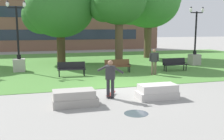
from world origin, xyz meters
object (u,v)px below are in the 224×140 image
park_bench_near_right (175,63)px  park_bench_far_right (72,68)px  skateboard (111,94)px  person_skateboarder (110,77)px  park_bench_far_left (118,65)px  concrete_block_left (157,92)px  lamp_post_right (19,57)px  concrete_block_center (75,98)px  lamp_post_center (195,53)px  person_bystander_near_lawn (154,60)px

park_bench_near_right → park_bench_far_right: bearing=-179.1°
park_bench_far_right → skateboard: bearing=-78.7°
person_skateboarder → park_bench_far_left: (2.30, 6.40, -0.44)m
concrete_block_left → park_bench_far_left: (0.30, 6.99, 0.23)m
park_bench_far_right → lamp_post_right: lamp_post_right is taller
concrete_block_center → lamp_post_right: (-2.67, 9.40, 0.72)m
park_bench_near_right → lamp_post_center: lamp_post_center is taller
skateboard → person_bystander_near_lawn: person_bystander_near_lawn is taller
lamp_post_right → park_bench_far_left: bearing=-19.3°
park_bench_far_left → lamp_post_right: bearing=160.7°
concrete_block_center → park_bench_far_right: bearing=83.9°
skateboard → park_bench_far_left: (2.17, 6.02, 0.45)m
person_skateboarder → person_bystander_near_lawn: bearing=48.3°
skateboard → person_bystander_near_lawn: (4.24, 4.51, 0.90)m
concrete_block_center → person_skateboarder: bearing=21.6°
concrete_block_left → person_bystander_near_lawn: (2.36, 5.48, 0.68)m
park_bench_far_right → person_bystander_near_lawn: (5.34, -1.05, 0.44)m
lamp_post_right → person_bystander_near_lawn: (8.72, -3.84, -0.05)m
person_skateboarder → person_bystander_near_lawn: size_ratio=1.00×
person_skateboarder → skateboard: bearing=71.4°
lamp_post_center → person_skateboarder: bearing=-139.4°
park_bench_near_right → park_bench_far_right: 7.54m
concrete_block_center → park_bench_far_left: bearing=60.6°
person_skateboarder → park_bench_far_left: size_ratio=0.95×
concrete_block_center → concrete_block_left: 3.69m
park_bench_far_left → lamp_post_right: lamp_post_right is taller
park_bench_far_right → park_bench_far_left: bearing=8.0°
park_bench_near_right → lamp_post_right: size_ratio=0.36×
lamp_post_center → park_bench_far_right: bearing=-167.6°
park_bench_far_right → lamp_post_right: 4.41m
park_bench_far_right → lamp_post_center: 10.90m
person_skateboarder → park_bench_far_right: (-0.98, 5.94, -0.44)m
park_bench_far_left → lamp_post_right: (-6.66, 2.33, 0.49)m
concrete_block_left → park_bench_far_right: 7.18m
park_bench_far_left → concrete_block_center: bearing=-119.4°
person_skateboarder → lamp_post_right: bearing=116.5°
concrete_block_center → person_bystander_near_lawn: 8.25m
lamp_post_right → concrete_block_center: bearing=-74.1°
park_bench_near_right → park_bench_far_left: same height
skateboard → park_bench_far_right: 5.69m
concrete_block_left → park_bench_far_right: park_bench_far_right is taller
park_bench_near_right → park_bench_far_left: (-4.26, 0.34, 0.00)m
park_bench_near_right → person_bystander_near_lawn: bearing=-151.9°
person_skateboarder → person_bystander_near_lawn: person_bystander_near_lawn is taller
skateboard → park_bench_near_right: bearing=41.5°
park_bench_near_right → lamp_post_center: (3.10, 2.22, 0.47)m
person_skateboarder → park_bench_far_right: size_ratio=0.94×
concrete_block_center → park_bench_far_right: (0.71, 6.61, 0.23)m
concrete_block_center → park_bench_far_left: size_ratio=1.00×
park_bench_near_right → lamp_post_right: lamp_post_right is taller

